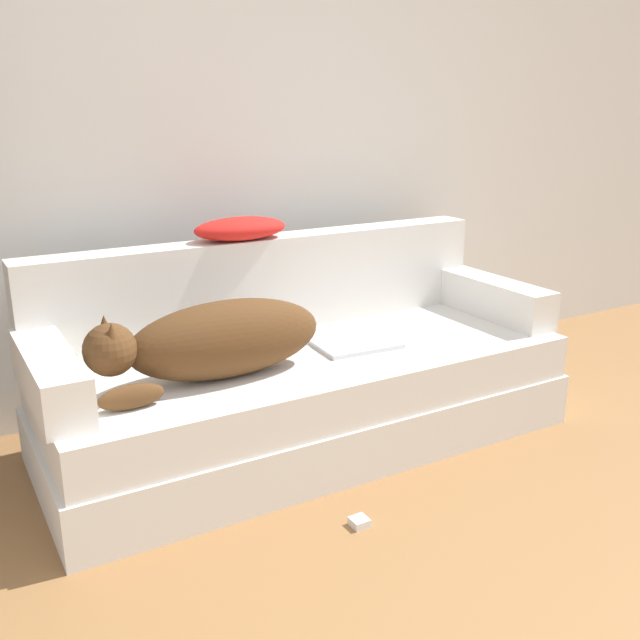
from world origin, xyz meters
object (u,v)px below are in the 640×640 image
object	(u,v)px
laptop	(356,344)
power_adapter	(359,522)
couch	(308,397)
throw_pillow	(241,228)
dog	(214,341)

from	to	relation	value
laptop	power_adapter	size ratio (longest dim) A/B	5.93
laptop	power_adapter	distance (m)	0.77
couch	laptop	size ratio (longest dim) A/B	6.18
couch	throw_pillow	xyz separation A→B (m)	(-0.12, 0.33, 0.64)
dog	power_adapter	world-z (taller)	dog
couch	laptop	distance (m)	0.29
throw_pillow	dog	bearing A→B (deg)	-125.40
dog	laptop	bearing A→B (deg)	3.67
couch	dog	distance (m)	0.55
dog	laptop	size ratio (longest dim) A/B	2.54
dog	power_adapter	bearing A→B (deg)	-63.30
couch	power_adapter	distance (m)	0.66
throw_pillow	power_adapter	distance (m)	1.25
power_adapter	couch	bearing A→B (deg)	75.73
couch	power_adapter	size ratio (longest dim) A/B	36.66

